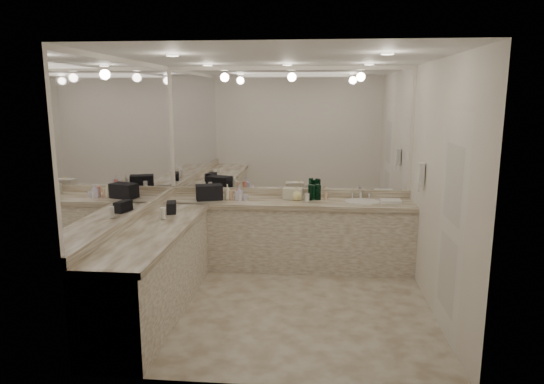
# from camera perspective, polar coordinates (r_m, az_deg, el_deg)

# --- Properties ---
(floor) EXTENTS (3.20, 3.20, 0.00)m
(floor) POSITION_cam_1_polar(r_m,az_deg,el_deg) (5.40, 1.06, -13.11)
(floor) COLOR beige
(floor) RESTS_ON ground
(ceiling) EXTENTS (3.20, 3.20, 0.00)m
(ceiling) POSITION_cam_1_polar(r_m,az_deg,el_deg) (4.93, 1.17, 15.60)
(ceiling) COLOR white
(ceiling) RESTS_ON floor
(wall_back) EXTENTS (3.20, 0.02, 2.60)m
(wall_back) POSITION_cam_1_polar(r_m,az_deg,el_deg) (6.48, 2.04, 3.04)
(wall_back) COLOR silver
(wall_back) RESTS_ON floor
(wall_left) EXTENTS (0.02, 3.00, 2.60)m
(wall_left) POSITION_cam_1_polar(r_m,az_deg,el_deg) (5.35, -16.23, 0.84)
(wall_left) COLOR silver
(wall_left) RESTS_ON floor
(wall_right) EXTENTS (0.02, 3.00, 2.60)m
(wall_right) POSITION_cam_1_polar(r_m,az_deg,el_deg) (5.15, 19.17, 0.26)
(wall_right) COLOR silver
(wall_right) RESTS_ON floor
(vanity_back_base) EXTENTS (3.20, 0.60, 0.84)m
(vanity_back_base) POSITION_cam_1_polar(r_m,az_deg,el_deg) (6.38, 1.84, -5.20)
(vanity_back_base) COLOR silver
(vanity_back_base) RESTS_ON floor
(vanity_back_top) EXTENTS (3.20, 0.64, 0.06)m
(vanity_back_top) POSITION_cam_1_polar(r_m,az_deg,el_deg) (6.25, 1.86, -1.27)
(vanity_back_top) COLOR beige
(vanity_back_top) RESTS_ON vanity_back_base
(vanity_left_base) EXTENTS (0.60, 2.40, 0.84)m
(vanity_left_base) POSITION_cam_1_polar(r_m,az_deg,el_deg) (5.21, -13.78, -9.36)
(vanity_left_base) COLOR silver
(vanity_left_base) RESTS_ON floor
(vanity_left_top) EXTENTS (0.64, 2.42, 0.06)m
(vanity_left_top) POSITION_cam_1_polar(r_m,az_deg,el_deg) (5.07, -13.91, -4.60)
(vanity_left_top) COLOR beige
(vanity_left_top) RESTS_ON vanity_left_base
(backsplash_back) EXTENTS (3.20, 0.04, 0.10)m
(backsplash_back) POSITION_cam_1_polar(r_m,az_deg,el_deg) (6.52, 2.01, -0.03)
(backsplash_back) COLOR beige
(backsplash_back) RESTS_ON vanity_back_top
(backsplash_left) EXTENTS (0.04, 3.00, 0.10)m
(backsplash_left) POSITION_cam_1_polar(r_m,az_deg,el_deg) (5.42, -15.83, -2.80)
(backsplash_left) COLOR beige
(backsplash_left) RESTS_ON vanity_left_top
(mirror_back) EXTENTS (3.12, 0.01, 1.55)m
(mirror_back) POSITION_cam_1_polar(r_m,az_deg,el_deg) (6.42, 2.06, 7.23)
(mirror_back) COLOR white
(mirror_back) RESTS_ON wall_back
(mirror_left) EXTENTS (0.01, 2.92, 1.55)m
(mirror_left) POSITION_cam_1_polar(r_m,az_deg,el_deg) (5.29, -16.39, 5.91)
(mirror_left) COLOR white
(mirror_left) RESTS_ON wall_left
(sink) EXTENTS (0.44, 0.44, 0.03)m
(sink) POSITION_cam_1_polar(r_m,az_deg,el_deg) (6.28, 10.56, -1.17)
(sink) COLOR white
(sink) RESTS_ON vanity_back_top
(faucet) EXTENTS (0.24, 0.16, 0.14)m
(faucet) POSITION_cam_1_polar(r_m,az_deg,el_deg) (6.47, 10.41, -0.12)
(faucet) COLOR silver
(faucet) RESTS_ON vanity_back_top
(wall_phone) EXTENTS (0.06, 0.10, 0.24)m
(wall_phone) POSITION_cam_1_polar(r_m,az_deg,el_deg) (5.80, 17.14, 2.07)
(wall_phone) COLOR white
(wall_phone) RESTS_ON wall_right
(door) EXTENTS (0.02, 0.82, 2.10)m
(door) POSITION_cam_1_polar(r_m,az_deg,el_deg) (4.73, 20.26, -3.88)
(door) COLOR white
(door) RESTS_ON wall_right
(black_toiletry_bag) EXTENTS (0.38, 0.30, 0.19)m
(black_toiletry_bag) POSITION_cam_1_polar(r_m,az_deg,el_deg) (6.33, -7.39, -0.05)
(black_toiletry_bag) COLOR black
(black_toiletry_bag) RESTS_ON vanity_back_top
(black_bag_spill) EXTENTS (0.16, 0.25, 0.13)m
(black_bag_spill) POSITION_cam_1_polar(r_m,az_deg,el_deg) (5.71, -11.75, -1.77)
(black_bag_spill) COLOR black
(black_bag_spill) RESTS_ON vanity_left_top
(cream_cosmetic_case) EXTENTS (0.27, 0.19, 0.14)m
(cream_cosmetic_case) POSITION_cam_1_polar(r_m,az_deg,el_deg) (6.31, 2.51, -0.20)
(cream_cosmetic_case) COLOR beige
(cream_cosmetic_case) RESTS_ON vanity_back_top
(hand_towel) EXTENTS (0.26, 0.17, 0.04)m
(hand_towel) POSITION_cam_1_polar(r_m,az_deg,el_deg) (6.28, 13.80, -1.06)
(hand_towel) COLOR white
(hand_towel) RESTS_ON vanity_back_top
(lotion_left) EXTENTS (0.05, 0.05, 0.12)m
(lotion_left) POSITION_cam_1_polar(r_m,az_deg,el_deg) (5.41, -12.71, -2.53)
(lotion_left) COLOR white
(lotion_left) RESTS_ON vanity_left_top
(soap_bottle_a) EXTENTS (0.08, 0.08, 0.20)m
(soap_bottle_a) POSITION_cam_1_polar(r_m,az_deg,el_deg) (6.31, -5.27, 0.01)
(soap_bottle_a) COLOR white
(soap_bottle_a) RESTS_ON vanity_back_top
(soap_bottle_b) EXTENTS (0.09, 0.10, 0.19)m
(soap_bottle_b) POSITION_cam_1_polar(r_m,az_deg,el_deg) (6.26, -3.89, -0.11)
(soap_bottle_b) COLOR silver
(soap_bottle_b) RESTS_ON vanity_back_top
(soap_bottle_c) EXTENTS (0.16, 0.16, 0.18)m
(soap_bottle_c) POSITION_cam_1_polar(r_m,az_deg,el_deg) (6.25, 2.98, -0.18)
(soap_bottle_c) COLOR #FFF49B
(soap_bottle_c) RESTS_ON vanity_back_top
(green_bottle_0) EXTENTS (0.07, 0.07, 0.19)m
(green_bottle_0) POSITION_cam_1_polar(r_m,az_deg,el_deg) (6.31, 4.78, -0.04)
(green_bottle_0) COLOR #0E4D2E
(green_bottle_0) RESTS_ON vanity_back_top
(green_bottle_1) EXTENTS (0.07, 0.07, 0.20)m
(green_bottle_1) POSITION_cam_1_polar(r_m,az_deg,el_deg) (6.30, 5.37, 0.00)
(green_bottle_1) COLOR #0E4D2E
(green_bottle_1) RESTS_ON vanity_back_top
(green_bottle_2) EXTENTS (0.06, 0.06, 0.20)m
(green_bottle_2) POSITION_cam_1_polar(r_m,az_deg,el_deg) (6.26, 4.56, -0.05)
(green_bottle_2) COLOR #0E4D2E
(green_bottle_2) RESTS_ON vanity_back_top
(green_bottle_3) EXTENTS (0.07, 0.07, 0.19)m
(green_bottle_3) POSITION_cam_1_polar(r_m,az_deg,el_deg) (6.29, 5.47, -0.05)
(green_bottle_3) COLOR #0E4D2E
(green_bottle_3) RESTS_ON vanity_back_top
(amenity_bottle_0) EXTENTS (0.05, 0.05, 0.08)m
(amenity_bottle_0) POSITION_cam_1_polar(r_m,az_deg,el_deg) (6.24, -3.79, -0.65)
(amenity_bottle_0) COLOR white
(amenity_bottle_0) RESTS_ON vanity_back_top
(amenity_bottle_1) EXTENTS (0.05, 0.05, 0.13)m
(amenity_bottle_1) POSITION_cam_1_polar(r_m,az_deg,el_deg) (6.33, -7.93, -0.33)
(amenity_bottle_1) COLOR #E57F66
(amenity_bottle_1) RESTS_ON vanity_back_top
(amenity_bottle_2) EXTENTS (0.06, 0.06, 0.13)m
(amenity_bottle_2) POSITION_cam_1_polar(r_m,az_deg,el_deg) (6.49, -8.00, -0.03)
(amenity_bottle_2) COLOR white
(amenity_bottle_2) RESTS_ON vanity_back_top
(amenity_bottle_3) EXTENTS (0.05, 0.05, 0.07)m
(amenity_bottle_3) POSITION_cam_1_polar(r_m,az_deg,el_deg) (6.27, -3.10, -0.63)
(amenity_bottle_3) COLOR silver
(amenity_bottle_3) RESTS_ON vanity_back_top
(amenity_bottle_4) EXTENTS (0.05, 0.05, 0.09)m
(amenity_bottle_4) POSITION_cam_1_polar(r_m,az_deg,el_deg) (6.31, 6.32, -0.50)
(amenity_bottle_4) COLOR #E0B28C
(amenity_bottle_4) RESTS_ON vanity_back_top
(amenity_bottle_5) EXTENTS (0.06, 0.06, 0.12)m
(amenity_bottle_5) POSITION_cam_1_polar(r_m,az_deg,el_deg) (6.31, -4.89, -0.34)
(amenity_bottle_5) COLOR #E0B28C
(amenity_bottle_5) RESTS_ON vanity_back_top
(amenity_bottle_6) EXTENTS (0.06, 0.06, 0.14)m
(amenity_bottle_6) POSITION_cam_1_polar(r_m,az_deg,el_deg) (6.31, -4.00, -0.26)
(amenity_bottle_6) COLOR #E57F66
(amenity_bottle_6) RESTS_ON vanity_back_top
(amenity_bottle_7) EXTENTS (0.05, 0.05, 0.10)m
(amenity_bottle_7) POSITION_cam_1_polar(r_m,az_deg,el_deg) (6.20, 4.18, -0.64)
(amenity_bottle_7) COLOR white
(amenity_bottle_7) RESTS_ON vanity_back_top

